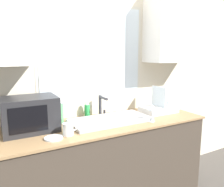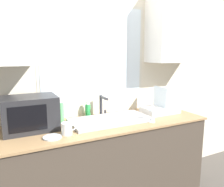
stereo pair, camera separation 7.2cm
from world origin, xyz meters
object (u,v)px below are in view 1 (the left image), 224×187
object	(u,v)px
faucet	(102,104)
mug_near_sink	(68,129)
microwave	(30,114)
wine_glass	(152,108)
spray_bottle	(60,110)
dish_rack	(159,108)
soap_bottle	(87,110)

from	to	relation	value
faucet	mug_near_sink	size ratio (longest dim) A/B	1.87
microwave	wine_glass	world-z (taller)	microwave
spray_bottle	mug_near_sink	distance (m)	0.35
dish_rack	mug_near_sink	bearing A→B (deg)	-169.87
microwave	mug_near_sink	size ratio (longest dim) A/B	3.71
mug_near_sink	dish_rack	bearing A→B (deg)	10.13
wine_glass	spray_bottle	bearing A→B (deg)	153.83
dish_rack	soap_bottle	world-z (taller)	dish_rack
faucet	mug_near_sink	xyz separation A→B (m)	(-0.47, -0.36, -0.08)
microwave	dish_rack	xyz separation A→B (m)	(1.36, -0.06, -0.09)
wine_glass	microwave	bearing A→B (deg)	164.22
microwave	wine_glass	size ratio (longest dim) A/B	2.48
dish_rack	spray_bottle	world-z (taller)	dish_rack
microwave	soap_bottle	bearing A→B (deg)	14.44
microwave	faucet	bearing A→B (deg)	7.96
spray_bottle	soap_bottle	distance (m)	0.31
dish_rack	wine_glass	world-z (taller)	dish_rack
wine_glass	faucet	bearing A→B (deg)	130.35
mug_near_sink	wine_glass	xyz separation A→B (m)	(0.81, -0.04, 0.09)
dish_rack	microwave	bearing A→B (deg)	177.45
soap_bottle	mug_near_sink	size ratio (longest dim) A/B	1.39
dish_rack	wine_glass	size ratio (longest dim) A/B	2.17
faucet	spray_bottle	world-z (taller)	spray_bottle
soap_bottle	wine_glass	distance (m)	0.66
faucet	microwave	distance (m)	0.73
soap_bottle	microwave	bearing A→B (deg)	-165.56
spray_bottle	wine_glass	distance (m)	0.87
microwave	soap_bottle	size ratio (longest dim) A/B	2.67
faucet	spray_bottle	xyz separation A→B (m)	(-0.44, -0.02, -0.00)
mug_near_sink	wine_glass	bearing A→B (deg)	-2.79
faucet	spray_bottle	size ratio (longest dim) A/B	0.83
faucet	dish_rack	size ratio (longest dim) A/B	0.58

